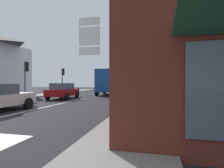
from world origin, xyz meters
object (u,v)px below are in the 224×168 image
object	(u,v)px
route_sign_post	(113,66)
traffic_light_near_left	(26,71)
traffic_light_far_left	(63,75)
traffic_light_far_right	(141,75)
delivery_truck	(109,81)
sedan_far	(63,91)
traffic_light_near_right	(137,70)

from	to	relation	value
route_sign_post	traffic_light_near_left	xyz separation A→B (m)	(-10.84, 10.92, 0.66)
traffic_light_far_left	traffic_light_far_right	world-z (taller)	traffic_light_far_left
delivery_truck	traffic_light_far_left	bearing A→B (deg)	176.76
sedan_far	traffic_light_far_left	world-z (taller)	traffic_light_far_left
traffic_light_far_left	traffic_light_far_right	xyz separation A→B (m)	(10.23, 0.05, -0.10)
sedan_far	traffic_light_near_left	bearing A→B (deg)	-166.59
delivery_truck	traffic_light_far_left	distance (m)	6.43
delivery_truck	traffic_light_near_left	xyz separation A→B (m)	(-6.36, -6.73, 0.92)
sedan_far	delivery_truck	bearing A→B (deg)	63.26
sedan_far	traffic_light_near_right	bearing A→B (deg)	5.77
sedan_far	delivery_truck	xyz separation A→B (m)	(2.98, 5.92, 0.89)
sedan_far	route_sign_post	world-z (taller)	route_sign_post
traffic_light_far_right	traffic_light_far_left	bearing A→B (deg)	-179.71
traffic_light_near_right	delivery_truck	bearing A→B (deg)	126.51
route_sign_post	traffic_light_far_left	xyz separation A→B (m)	(-10.84, 18.00, 0.59)
sedan_far	traffic_light_near_left	world-z (taller)	traffic_light_near_left
traffic_light_near_right	traffic_light_far_right	world-z (taller)	traffic_light_near_right
route_sign_post	traffic_light_far_left	distance (m)	21.02
delivery_truck	traffic_light_far_left	world-z (taller)	traffic_light_far_left
traffic_light_far_left	route_sign_post	bearing A→B (deg)	-58.96
traffic_light_far_left	traffic_light_near_right	xyz separation A→B (m)	(10.23, -5.59, 0.16)
traffic_light_far_left	traffic_light_near_right	size ratio (longest dim) A/B	0.94
sedan_far	traffic_light_far_left	xyz separation A→B (m)	(-3.38, 6.28, 1.74)
delivery_truck	traffic_light_near_left	size ratio (longest dim) A/B	1.45
route_sign_post	traffic_light_far_right	size ratio (longest dim) A/B	0.99
delivery_truck	traffic_light_near_right	size ratio (longest dim) A/B	1.40
route_sign_post	traffic_light_near_left	distance (m)	15.40
delivery_truck	route_sign_post	xyz separation A→B (m)	(4.48, -17.64, 0.26)
traffic_light_near_left	traffic_light_far_right	bearing A→B (deg)	34.91
sedan_far	traffic_light_near_right	xyz separation A→B (m)	(6.86, 0.69, 1.90)
sedan_far	traffic_light_far_left	bearing A→B (deg)	118.24
delivery_truck	traffic_light_near_right	xyz separation A→B (m)	(3.87, -5.23, 1.01)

